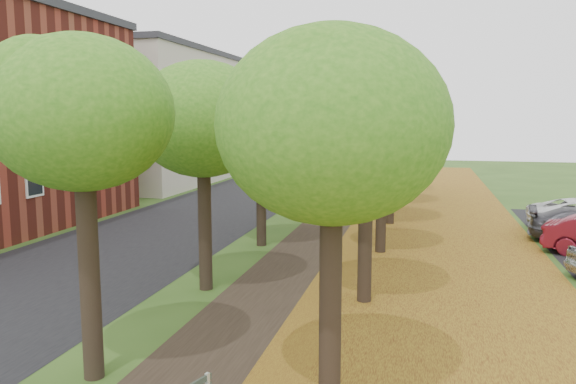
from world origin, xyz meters
The scene contains 6 objects.
street_asphalt centered at (-7.50, 15.00, 0.00)m, with size 8.00×70.00×0.01m, color black.
footpath centered at (0.00, 15.00, 0.00)m, with size 3.20×70.00×0.01m, color black.
leaf_verge centered at (5.00, 15.00, 0.01)m, with size 7.50×70.00×0.01m, color olive.
tree_row_west centered at (-2.20, 15.00, 5.03)m, with size 3.83×33.83×6.70m.
tree_row_east centered at (2.60, 15.00, 5.03)m, with size 3.83×33.83×6.70m.
building_cream centered at (-17.00, 33.00, 5.21)m, with size 10.30×20.30×10.40m.
Camera 1 is at (4.13, -9.49, 5.23)m, focal length 35.00 mm.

